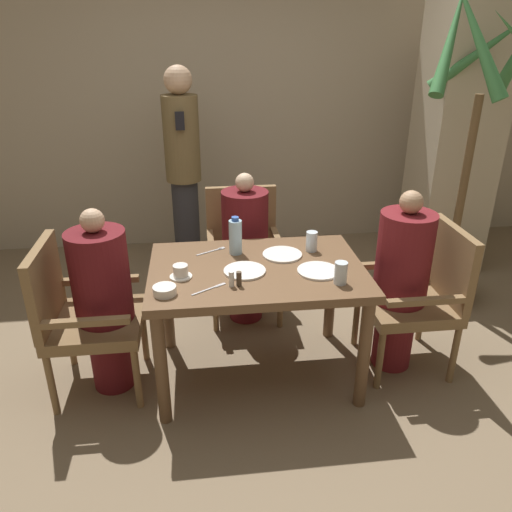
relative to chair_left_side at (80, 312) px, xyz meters
The scene contains 24 objects.
ground_plane 1.12m from the chair_left_side, ahead, with size 16.00×16.00×0.00m, color #7A664C.
wall_back 2.59m from the chair_left_side, 65.58° to the left, with size 8.00×0.06×2.80m.
pillar_stone 3.28m from the chair_left_side, 26.63° to the left, with size 0.57×0.57×2.70m.
dining_table 1.01m from the chair_left_side, ahead, with size 1.21×0.83×0.73m.
chair_left_side is the anchor object (origin of this frame).
diner_in_left_chair 0.16m from the chair_left_side, ahead, with size 0.32×0.32×1.11m.
chair_far_side 1.29m from the chair_left_side, 39.05° to the left, with size 0.52×0.52×0.91m.
diner_in_far_chair 1.21m from the chair_left_side, 33.86° to the left, with size 0.32×0.32×1.09m.
chair_right_side 2.01m from the chair_left_side, ahead, with size 0.52×0.52×0.91m.
diner_in_right_chair 1.87m from the chair_left_side, ahead, with size 0.32×0.32×1.15m.
standing_host 1.74m from the chair_left_side, 69.77° to the left, with size 0.29×0.33×1.71m.
potted_palm 2.75m from the chair_left_side, 16.07° to the left, with size 0.90×1.01×2.34m.
plate_main_left 1.20m from the chair_left_side, ahead, with size 0.23×0.23×0.01m.
plate_main_right 1.36m from the chair_left_side, ahead, with size 0.23×0.23×0.01m.
plate_dessert_center 0.96m from the chair_left_side, ahead, with size 0.23×0.23×0.01m.
teacup_with_saucer 0.64m from the chair_left_side, ahead, with size 0.12×0.12×0.07m.
bowl_small 0.62m from the chair_left_side, 27.25° to the right, with size 0.12×0.12×0.04m.
water_bottle 0.98m from the chair_left_side, 12.90° to the left, with size 0.08×0.08×0.23m.
glass_tall_near 1.47m from the chair_left_side, ahead, with size 0.07×0.07×0.12m.
glass_tall_mid 1.40m from the chair_left_side, ahead, with size 0.07×0.07×0.12m.
salt_shaker 0.91m from the chair_left_side, 14.10° to the right, with size 0.03×0.03×0.09m.
pepper_shaker 0.95m from the chair_left_side, 13.50° to the right, with size 0.03×0.03×0.08m.
fork_beside_plate 0.84m from the chair_left_side, 18.26° to the left, with size 0.18×0.11×0.00m.
knife_beside_plate 0.80m from the chair_left_side, 17.32° to the right, with size 0.18×0.12×0.00m.
Camera 1 is at (-0.31, -2.52, 1.95)m, focal length 35.00 mm.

